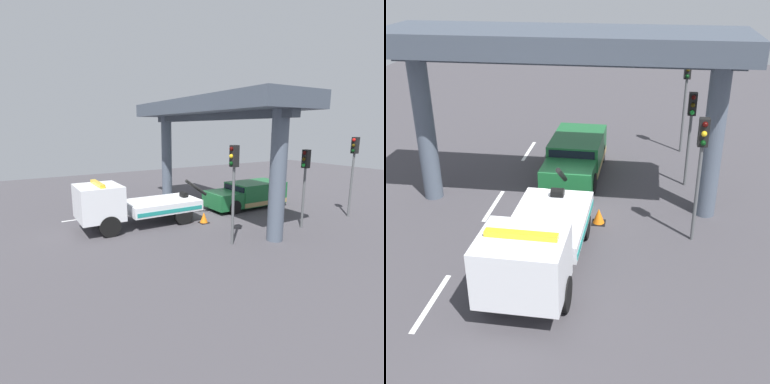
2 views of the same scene
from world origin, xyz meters
The scene contains 11 objects.
ground_plane centered at (0.00, 0.00, -0.05)m, with size 60.00×40.00×0.10m, color #423F44.
lane_stripe_west centered at (-6.00, -2.73, 0.00)m, with size 2.60×0.16×0.01m, color silver.
lane_stripe_mid centered at (0.00, -2.73, 0.00)m, with size 2.60×0.16×0.01m, color silver.
lane_stripe_east centered at (6.00, -2.73, 0.00)m, with size 2.60×0.16×0.01m, color silver.
tow_truck_white centered at (4.54, -0.01, 1.20)m, with size 7.27×2.51×2.46m.
towed_van_green centered at (-3.59, 0.00, 0.78)m, with size 5.23×2.28×1.58m.
overpass_structure centered at (-0.47, 0.00, 5.69)m, with size 3.60×12.68×6.57m.
traffic_light_near centered at (-6.98, 4.74, 3.28)m, with size 0.39×0.32×4.51m.
traffic_light_far centered at (-2.98, 4.74, 2.90)m, with size 0.39×0.32×3.96m.
traffic_light_mid centered at (1.52, 4.74, 3.14)m, with size 0.39×0.32×4.30m.
traffic_cone_orange centered at (0.81, 1.46, 0.27)m, with size 0.49×0.49×0.58m.
Camera 1 is at (9.80, 14.94, 4.99)m, focal length 29.38 mm.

